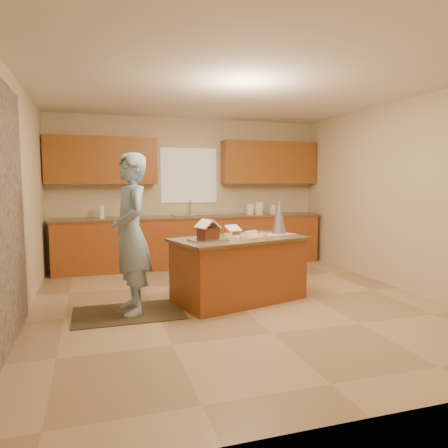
{
  "coord_description": "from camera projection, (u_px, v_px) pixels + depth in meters",
  "views": [
    {
      "loc": [
        -1.71,
        -4.98,
        1.56
      ],
      "look_at": [
        -0.1,
        0.2,
        1.0
      ],
      "focal_mm": 33.75,
      "sensor_mm": 36.0,
      "label": 1
    }
  ],
  "objects": [
    {
      "name": "canister_b",
      "position": [
        259.0,
        208.0,
        8.0
      ],
      "size": [
        0.16,
        0.16,
        0.24
      ],
      "primitive_type": "cylinder",
      "color": "white",
      "rests_on": "back_counter_top"
    },
    {
      "name": "back_counter_top",
      "position": [
        192.0,
        217.0,
        7.63
      ],
      "size": [
        4.85,
        0.63,
        0.04
      ],
      "primitive_type": "cube",
      "color": "brown",
      "rests_on": "back_counter_base"
    },
    {
      "name": "window_curtain",
      "position": [
        189.0,
        176.0,
        7.81
      ],
      "size": [
        1.05,
        0.03,
        1.0
      ],
      "primitive_type": "cube",
      "color": "white",
      "rests_on": "wall_back"
    },
    {
      "name": "upper_cabinet_left",
      "position": [
        102.0,
        161.0,
        7.18
      ],
      "size": [
        1.85,
        0.35,
        0.8
      ],
      "primitive_type": "cube",
      "color": "#92541F",
      "rests_on": "wall_back"
    },
    {
      "name": "upper_cabinet_right",
      "position": [
        269.0,
        163.0,
        8.1
      ],
      "size": [
        1.85,
        0.35,
        0.8
      ],
      "primitive_type": "cube",
      "color": "#92541F",
      "rests_on": "wall_back"
    },
    {
      "name": "table_runner",
      "position": [
        264.0,
        235.0,
        5.64
      ],
      "size": [
        0.95,
        0.55,
        0.01
      ],
      "primitive_type": "cube",
      "rotation": [
        0.0,
        0.0,
        0.27
      ],
      "color": "#B20C15",
      "rests_on": "island_top"
    },
    {
      "name": "faucet",
      "position": [
        190.0,
        208.0,
        7.78
      ],
      "size": [
        0.03,
        0.03,
        0.28
      ],
      "primitive_type": "cylinder",
      "color": "silver",
      "rests_on": "back_counter_top"
    },
    {
      "name": "tinsel_tree",
      "position": [
        279.0,
        216.0,
        5.81
      ],
      "size": [
        0.24,
        0.24,
        0.5
      ],
      "primitive_type": "cone",
      "rotation": [
        0.0,
        0.0,
        0.27
      ],
      "color": "silver",
      "rests_on": "island_top"
    },
    {
      "name": "baking_tray",
      "position": [
        208.0,
        240.0,
        5.11
      ],
      "size": [
        0.48,
        0.41,
        0.02
      ],
      "primitive_type": "cube",
      "rotation": [
        0.0,
        0.0,
        0.27
      ],
      "color": "silver",
      "rests_on": "island_top"
    },
    {
      "name": "wall_left",
      "position": [
        16.0,
        200.0,
        4.51
      ],
      "size": [
        5.5,
        5.5,
        0.0
      ],
      "primitive_type": "plane",
      "color": "beige",
      "rests_on": "floor"
    },
    {
      "name": "boy",
      "position": [
        131.0,
        234.0,
        4.87
      ],
      "size": [
        0.55,
        0.74,
        1.87
      ],
      "primitive_type": "imported",
      "rotation": [
        0.0,
        0.0,
        -1.42
      ],
      "color": "#8CABC7",
      "rests_on": "rug"
    },
    {
      "name": "island_top",
      "position": [
        239.0,
        239.0,
        5.42
      ],
      "size": [
        1.87,
        1.3,
        0.04
      ],
      "primitive_type": "cube",
      "rotation": [
        0.0,
        0.0,
        0.27
      ],
      "color": "brown",
      "rests_on": "island_base"
    },
    {
      "name": "cookbook",
      "position": [
        233.0,
        228.0,
        5.77
      ],
      "size": [
        0.23,
        0.2,
        0.08
      ],
      "primitive_type": "cube",
      "rotation": [
        -1.13,
        0.0,
        0.27
      ],
      "color": "white",
      "rests_on": "island_top"
    },
    {
      "name": "ceiling",
      "position": [
        237.0,
        86.0,
        5.11
      ],
      "size": [
        5.5,
        5.5,
        0.0
      ],
      "primitive_type": "plane",
      "color": "silver",
      "rests_on": "floor"
    },
    {
      "name": "wall_front",
      "position": [
        379.0,
        215.0,
        2.64
      ],
      "size": [
        5.5,
        5.5,
        0.0
      ],
      "primitive_type": "plane",
      "color": "beige",
      "rests_on": "floor"
    },
    {
      "name": "candy_bowls",
      "position": [
        242.0,
        235.0,
        5.51
      ],
      "size": [
        0.71,
        0.58,
        0.05
      ],
      "color": "white",
      "rests_on": "island_top"
    },
    {
      "name": "wall_back",
      "position": [
        189.0,
        192.0,
        7.86
      ],
      "size": [
        5.5,
        5.5,
        0.0
      ],
      "primitive_type": "plane",
      "color": "beige",
      "rests_on": "floor"
    },
    {
      "name": "gingerbread_house",
      "position": [
        208.0,
        231.0,
        5.1
      ],
      "size": [
        0.3,
        0.31,
        0.25
      ],
      "color": "#5D2518",
      "rests_on": "baking_tray"
    },
    {
      "name": "canister_a",
      "position": [
        250.0,
        209.0,
        7.94
      ],
      "size": [
        0.15,
        0.15,
        0.2
      ],
      "primitive_type": "cylinder",
      "color": "white",
      "rests_on": "back_counter_top"
    },
    {
      "name": "floor",
      "position": [
        236.0,
        303.0,
        5.39
      ],
      "size": [
        5.5,
        5.5,
        0.0
      ],
      "primitive_type": "plane",
      "color": "tan",
      "rests_on": "ground"
    },
    {
      "name": "sink",
      "position": [
        192.0,
        218.0,
        7.63
      ],
      "size": [
        0.7,
        0.45,
        0.12
      ],
      "primitive_type": "cube",
      "color": "silver",
      "rests_on": "back_counter_top"
    },
    {
      "name": "canister_c",
      "position": [
        273.0,
        209.0,
        8.09
      ],
      "size": [
        0.13,
        0.13,
        0.18
      ],
      "primitive_type": "cylinder",
      "color": "white",
      "rests_on": "back_counter_top"
    },
    {
      "name": "back_counter_base",
      "position": [
        193.0,
        242.0,
        7.67
      ],
      "size": [
        4.8,
        0.6,
        0.88
      ],
      "primitive_type": "cube",
      "color": "#964E1F",
      "rests_on": "floor"
    },
    {
      "name": "stone_accent",
      "position": [
        4.0,
        216.0,
        3.77
      ],
      "size": [
        0.0,
        2.5,
        2.5
      ],
      "primitive_type": "plane",
      "rotation": [
        1.57,
        0.0,
        1.57
      ],
      "color": "gray",
      "rests_on": "wall_left"
    },
    {
      "name": "wall_right",
      "position": [
        402.0,
        195.0,
        5.99
      ],
      "size": [
        5.5,
        5.5,
        0.0
      ],
      "primitive_type": "plane",
      "color": "beige",
      "rests_on": "floor"
    },
    {
      "name": "rug",
      "position": [
        129.0,
        313.0,
        4.96
      ],
      "size": [
        1.27,
        0.83,
        0.01
      ],
      "primitive_type": "cube",
      "color": "black",
      "rests_on": "floor"
    },
    {
      "name": "paper_towel",
      "position": [
        101.0,
        212.0,
        7.14
      ],
      "size": [
        0.1,
        0.1,
        0.22
      ],
      "primitive_type": "cylinder",
      "color": "white",
      "rests_on": "back_counter_top"
    },
    {
      "name": "island_base",
      "position": [
        239.0,
        271.0,
        5.46
      ],
      "size": [
        1.78,
        1.21,
        0.79
      ],
      "primitive_type": "cube",
      "rotation": [
        0.0,
        0.0,
        0.27
      ],
      "color": "#964E1F",
      "rests_on": "floor"
    }
  ]
}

